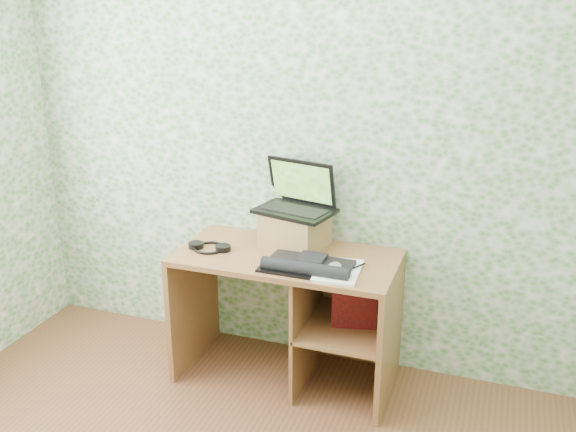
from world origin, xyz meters
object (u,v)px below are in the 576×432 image
at_px(desk, 302,299).
at_px(keyboard, 309,266).
at_px(riser, 295,229).
at_px(laptop, 298,199).
at_px(notepad, 338,271).

xyz_separation_m(desk, keyboard, (0.09, -0.18, 0.29)).
distance_m(desk, riser, 0.39).
relative_size(riser, laptop, 0.70).
xyz_separation_m(desk, riser, (-0.08, 0.12, 0.37)).
bearing_deg(notepad, laptop, 131.98).
height_order(desk, notepad, notepad).
xyz_separation_m(desk, laptop, (-0.08, 0.16, 0.53)).
height_order(riser, notepad, riser).
relative_size(laptop, keyboard, 0.93).
bearing_deg(laptop, riser, -77.04).
relative_size(desk, laptop, 2.57).
xyz_separation_m(laptop, notepad, (0.32, -0.31, -0.25)).
distance_m(desk, keyboard, 0.36).
relative_size(riser, notepad, 1.05).
bearing_deg(desk, riser, 125.04).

